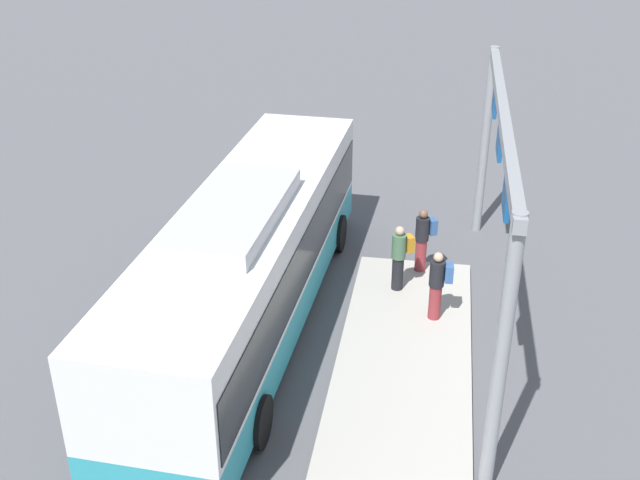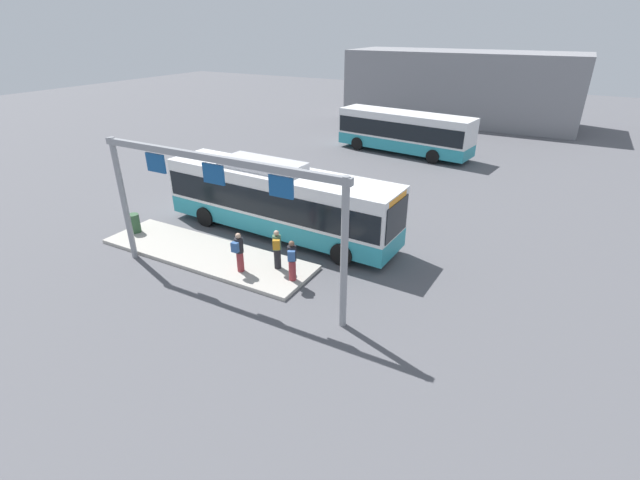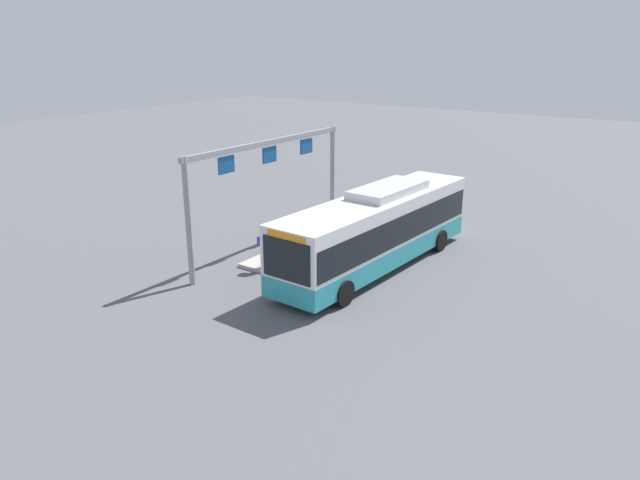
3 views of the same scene
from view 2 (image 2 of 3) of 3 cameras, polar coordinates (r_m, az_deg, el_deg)
The scene contains 10 objects.
ground_plane at distance 21.68m, azimuth -5.09°, elevation 0.88°, with size 120.00×120.00×0.00m, color #56565B.
platform_curb at distance 20.14m, azimuth -14.34°, elevation -1.69°, with size 10.00×2.80×0.16m, color #B2ADA3.
bus_main at distance 20.99m, azimuth -5.30°, elevation 5.37°, with size 11.85×3.06×3.46m.
bus_background_left at distance 35.70m, azimuth 10.71°, elevation 13.58°, with size 10.68×3.93×3.10m.
person_boarding at distance 17.01m, azimuth -3.60°, elevation -2.53°, with size 0.52×0.61×1.67m.
person_waiting_near at distance 17.89m, azimuth -5.51°, elevation -1.10°, with size 0.53×0.61×1.67m.
person_waiting_mid at distance 17.87m, azimuth -10.30°, elevation -1.45°, with size 0.36×0.54×1.67m.
platform_sign_gantry at distance 16.07m, azimuth -13.18°, elevation 5.87°, with size 10.46×0.24×5.20m.
station_building at distance 49.87m, azimuth 17.53°, elevation 18.14°, with size 22.43×8.00×6.71m, color gray.
trash_bin at distance 22.93m, azimuth -22.61°, elevation 2.00°, with size 0.52×0.52×0.90m, color #2D5133.
Camera 2 is at (11.17, -16.19, 9.14)m, focal length 25.08 mm.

